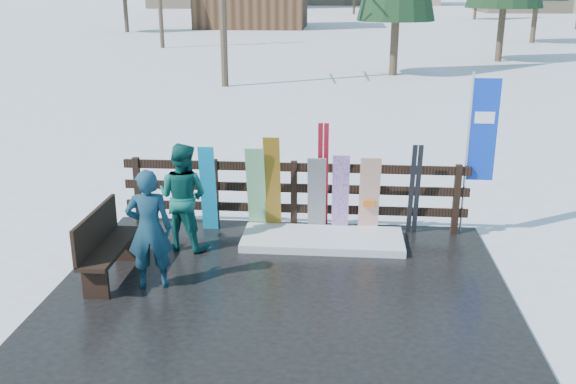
# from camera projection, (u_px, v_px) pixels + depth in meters

# --- Properties ---
(ground) EXTENTS (700.00, 700.00, 0.00)m
(ground) POSITION_uv_depth(u_px,v_px,m) (281.00, 293.00, 8.55)
(ground) COLOR white
(ground) RESTS_ON ground
(deck) EXTENTS (6.00, 5.00, 0.08)m
(deck) POSITION_uv_depth(u_px,v_px,m) (281.00, 291.00, 8.53)
(deck) COLOR black
(deck) RESTS_ON ground
(fence) EXTENTS (5.60, 0.10, 1.15)m
(fence) POSITION_uv_depth(u_px,v_px,m) (294.00, 190.00, 10.40)
(fence) COLOR black
(fence) RESTS_ON deck
(snow_patch) EXTENTS (2.49, 1.00, 0.12)m
(snow_patch) POSITION_uv_depth(u_px,v_px,m) (322.00, 240.00, 9.98)
(snow_patch) COLOR white
(snow_patch) RESTS_ON deck
(bench) EXTENTS (0.41, 1.50, 0.97)m
(bench) POSITION_uv_depth(u_px,v_px,m) (105.00, 243.00, 8.66)
(bench) COLOR black
(bench) RESTS_ON deck
(snowboard_0) EXTENTS (0.25, 0.20, 1.43)m
(snowboard_0) POSITION_uv_depth(u_px,v_px,m) (208.00, 189.00, 10.29)
(snowboard_0) COLOR #0C90C8
(snowboard_0) RESTS_ON deck
(snowboard_1) EXTENTS (0.30, 0.40, 1.45)m
(snowboard_1) POSITION_uv_depth(u_px,v_px,m) (256.00, 190.00, 10.22)
(snowboard_1) COLOR silver
(snowboard_1) RESTS_ON deck
(snowboard_2) EXTENTS (0.26, 0.33, 1.62)m
(snowboard_2) POSITION_uv_depth(u_px,v_px,m) (272.00, 185.00, 10.17)
(snowboard_2) COLOR #FFA915
(snowboard_2) RESTS_ON deck
(snowboard_3) EXTENTS (0.27, 0.28, 1.35)m
(snowboard_3) POSITION_uv_depth(u_px,v_px,m) (340.00, 195.00, 10.13)
(snowboard_3) COLOR silver
(snowboard_3) RESTS_ON deck
(snowboard_4) EXTENTS (0.29, 0.37, 1.31)m
(snowboard_4) POSITION_uv_depth(u_px,v_px,m) (317.00, 195.00, 10.16)
(snowboard_4) COLOR black
(snowboard_4) RESTS_ON deck
(snowboard_5) EXTENTS (0.32, 0.35, 1.33)m
(snowboard_5) POSITION_uv_depth(u_px,v_px,m) (369.00, 196.00, 10.09)
(snowboard_5) COLOR white
(snowboard_5) RESTS_ON deck
(ski_pair_a) EXTENTS (0.16, 0.34, 1.84)m
(ski_pair_a) POSITION_uv_depth(u_px,v_px,m) (323.00, 178.00, 10.14)
(ski_pair_a) COLOR maroon
(ski_pair_a) RESTS_ON deck
(ski_pair_b) EXTENTS (0.17, 0.30, 1.53)m
(ski_pair_b) POSITION_uv_depth(u_px,v_px,m) (414.00, 190.00, 10.07)
(ski_pair_b) COLOR black
(ski_pair_b) RESTS_ON deck
(rental_flag) EXTENTS (0.45, 0.04, 2.60)m
(rental_flag) POSITION_uv_depth(u_px,v_px,m) (479.00, 136.00, 9.92)
(rental_flag) COLOR silver
(rental_flag) RESTS_ON deck
(person_front) EXTENTS (0.66, 0.51, 1.62)m
(person_front) POSITION_uv_depth(u_px,v_px,m) (149.00, 229.00, 8.33)
(person_front) COLOR #1A4F5B
(person_front) RESTS_ON deck
(person_back) EXTENTS (0.94, 0.82, 1.64)m
(person_back) POSITION_uv_depth(u_px,v_px,m) (183.00, 197.00, 9.59)
(person_back) COLOR #0F554D
(person_back) RESTS_ON deck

